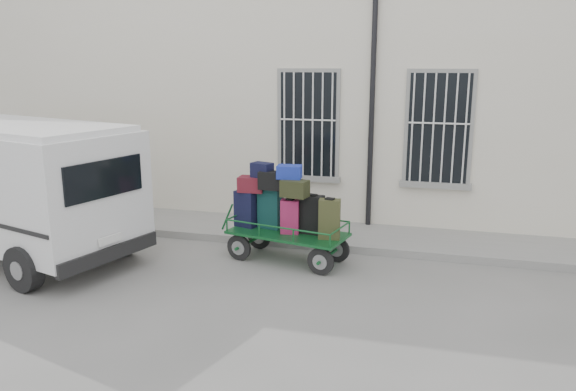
# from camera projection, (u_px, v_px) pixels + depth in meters

# --- Properties ---
(ground) EXTENTS (80.00, 80.00, 0.00)m
(ground) POSITION_uv_depth(u_px,v_px,m) (291.00, 275.00, 9.63)
(ground) COLOR slate
(ground) RESTS_ON ground
(building) EXTENTS (24.00, 5.15, 6.00)m
(building) POSITION_uv_depth(u_px,v_px,m) (347.00, 85.00, 14.10)
(building) COLOR beige
(building) RESTS_ON ground
(sidewalk) EXTENTS (24.00, 1.70, 0.15)m
(sidewalk) POSITION_uv_depth(u_px,v_px,m) (318.00, 234.00, 11.68)
(sidewalk) COLOR gray
(sidewalk) RESTS_ON ground
(luggage_cart) EXTENTS (2.55, 1.39, 1.78)m
(luggage_cart) POSITION_uv_depth(u_px,v_px,m) (284.00, 212.00, 10.15)
(luggage_cart) COLOR black
(luggage_cart) RESTS_ON ground
(van) EXTENTS (5.32, 3.38, 2.50)m
(van) POSITION_uv_depth(u_px,v_px,m) (14.00, 181.00, 10.28)
(van) COLOR silver
(van) RESTS_ON ground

